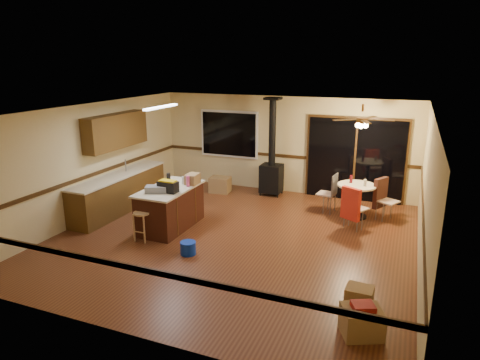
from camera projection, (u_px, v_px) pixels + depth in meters
The scene contains 35 objects.
floor at pixel (235, 237), 8.80m from camera, with size 7.00×7.00×0.00m, color #582D18.
ceiling at pixel (234, 110), 8.09m from camera, with size 7.00×7.00×0.00m, color silver.
wall_back at pixel (284, 145), 11.56m from camera, with size 7.00×7.00×0.00m, color #CDBB82.
wall_front at pixel (126, 245), 5.32m from camera, with size 7.00×7.00×0.00m, color #CDBB82.
wall_left at pixel (92, 161), 9.70m from camera, with size 7.00×7.00×0.00m, color #CDBB82.
wall_right at pixel (426, 197), 7.18m from camera, with size 7.00×7.00×0.00m, color #CDBB82.
chair_rail at pixel (234, 191), 8.52m from camera, with size 7.00×7.00×0.08m, color #35200D, non-canonical shape.
window at pixel (229, 134), 12.04m from camera, with size 1.72×0.10×1.32m, color black.
sliding_door at pixel (355, 160), 10.90m from camera, with size 2.52×0.10×2.10m, color black.
lower_cabinets at pixel (120, 193), 10.28m from camera, with size 0.60×3.00×0.86m, color #523614.
countertop at pixel (118, 175), 10.15m from camera, with size 0.64×3.04×0.04m, color beige.
upper_cabinets at pixel (116, 131), 10.10m from camera, with size 0.35×2.00×0.80m, color #523614.
kitchen_island at pixel (170, 207), 9.21m from camera, with size 0.88×1.68×0.90m.
wood_stove at pixel (272, 168), 11.39m from camera, with size 0.55×0.50×2.52m.
ceiling_fan at pixel (362, 122), 9.35m from camera, with size 0.24×0.24×0.55m.
fluorescent_strip at pixel (161, 107), 9.01m from camera, with size 0.10×1.20×0.04m, color white.
toolbox_grey at pixel (156, 189), 8.76m from camera, with size 0.43×0.24×0.14m, color slate.
toolbox_black at pixel (168, 187), 8.76m from camera, with size 0.41×0.21×0.23m, color black.
toolbox_yellow_lid at pixel (168, 181), 8.72m from camera, with size 0.35×0.18×0.03m, color gold.
box_on_island at pixel (193, 179), 9.34m from camera, with size 0.24×0.33×0.22m, color olive.
bottle_dark at pixel (169, 180), 9.16m from camera, with size 0.08×0.08×0.29m, color black.
bottle_pink at pixel (188, 181), 9.15m from camera, with size 0.07×0.07×0.23m, color #D84C8C.
bottle_white at pixel (183, 180), 9.32m from camera, with size 0.06×0.06×0.17m, color white.
bar_stool at pixel (143, 226), 8.58m from camera, with size 0.33×0.33×0.61m, color tan.
blue_bucket at pixel (188, 248), 8.01m from camera, with size 0.29×0.29×0.24m, color #0C2EAB.
dining_table at pixel (356, 195), 9.80m from camera, with size 0.87×0.87×0.78m.
glass_red at pixel (351, 179), 9.86m from camera, with size 0.07×0.07×0.18m, color #590C14.
glass_cream at pixel (365, 183), 9.61m from camera, with size 0.07×0.07×0.15m, color beige.
chair_left at pixel (331, 189), 10.08m from camera, with size 0.46×0.45×0.51m.
chair_near at pixel (352, 204), 9.02m from camera, with size 0.59×0.61×0.70m.
chair_right at pixel (381, 193), 9.71m from camera, with size 0.60×0.59×0.70m.
box_under_window at pixel (220, 185), 11.74m from camera, with size 0.54×0.43×0.43m, color olive.
box_corner_a at pixel (362, 322), 5.64m from camera, with size 0.51×0.43×0.39m, color olive.
box_corner_b at pixel (359, 297), 6.29m from camera, with size 0.39×0.33×0.32m, color olive.
box_small_red at pixel (363, 306), 5.58m from camera, with size 0.28×0.24×0.08m, color maroon.
Camera 1 is at (3.15, -7.51, 3.53)m, focal length 32.00 mm.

